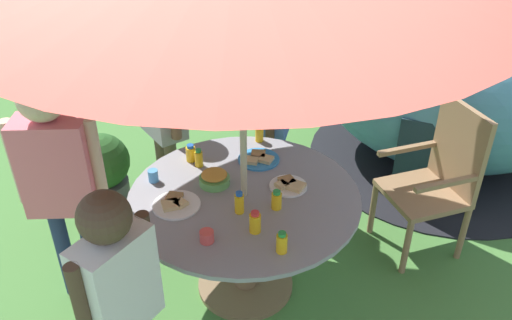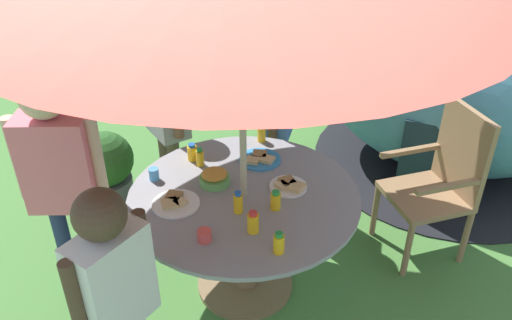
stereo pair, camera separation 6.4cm
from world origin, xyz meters
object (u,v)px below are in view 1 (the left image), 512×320
(wooden_chair, at_px, (438,175))
(plate_near_left, at_px, (259,159))
(potted_plant, at_px, (103,168))
(juice_bottle_center_front, at_px, (259,134))
(dome_tent, at_px, (452,83))
(child_in_pink_shirt, at_px, (57,166))
(juice_bottle_far_left, at_px, (277,200))
(cup_far, at_px, (153,176))
(cup_near, at_px, (207,237))
(juice_bottle_mid_right, at_px, (191,153))
(garden_table, at_px, (245,221))
(child_in_grey_shirt, at_px, (160,98))
(plate_near_right, at_px, (176,204))
(child_in_blue_shirt, at_px, (275,102))
(juice_bottle_mid_left, at_px, (255,222))
(juice_bottle_far_right, at_px, (199,158))
(plate_back_edge, at_px, (289,185))
(child_in_white_shirt, at_px, (117,283))
(juice_bottle_front_edge, at_px, (239,203))
(snack_bowl, at_px, (214,178))
(juice_bottle_center_back, at_px, (282,243))

(wooden_chair, distance_m, plate_near_left, 1.14)
(potted_plant, distance_m, juice_bottle_center_front, 1.25)
(dome_tent, relative_size, child_in_pink_shirt, 1.61)
(dome_tent, xyz_separation_m, juice_bottle_far_left, (-0.65, -2.04, 0.05))
(dome_tent, xyz_separation_m, cup_far, (-1.37, -2.09, 0.04))
(juice_bottle_center_front, distance_m, cup_near, 0.99)
(juice_bottle_center_front, height_order, juice_bottle_mid_right, juice_bottle_center_front)
(juice_bottle_far_left, bearing_deg, garden_table, 169.22)
(child_in_pink_shirt, bearing_deg, child_in_grey_shirt, 62.24)
(cup_near, distance_m, cup_far, 0.62)
(plate_near_right, height_order, juice_bottle_mid_right, juice_bottle_mid_right)
(child_in_blue_shirt, distance_m, plate_near_right, 1.14)
(dome_tent, height_order, juice_bottle_mid_left, dome_tent)
(garden_table, distance_m, juice_bottle_mid_right, 0.53)
(cup_far, bearing_deg, juice_bottle_mid_left, -13.13)
(child_in_grey_shirt, height_order, juice_bottle_far_right, child_in_grey_shirt)
(juice_bottle_far_left, bearing_deg, plate_back_edge, 92.62)
(child_in_white_shirt, height_order, juice_bottle_front_edge, child_in_white_shirt)
(cup_near, bearing_deg, plate_near_left, 95.25)
(juice_bottle_far_right, relative_size, cup_near, 1.62)
(juice_bottle_mid_left, height_order, juice_bottle_mid_right, juice_bottle_mid_left)
(snack_bowl, distance_m, plate_near_left, 0.35)
(potted_plant, relative_size, juice_bottle_front_edge, 4.41)
(wooden_chair, relative_size, juice_bottle_far_left, 9.09)
(child_in_pink_shirt, height_order, plate_near_right, child_in_pink_shirt)
(child_in_white_shirt, distance_m, juice_bottle_center_back, 0.76)
(potted_plant, height_order, plate_near_left, plate_near_left)
(juice_bottle_center_front, xyz_separation_m, cup_near, (0.16, -0.98, -0.02))
(child_in_blue_shirt, xyz_separation_m, juice_bottle_front_edge, (0.23, -1.04, -0.06))
(wooden_chair, relative_size, cup_near, 14.20)
(plate_near_right, distance_m, cup_far, 0.28)
(garden_table, relative_size, cup_near, 18.08)
(garden_table, relative_size, dome_tent, 0.56)
(plate_near_left, height_order, cup_near, cup_near)
(child_in_blue_shirt, height_order, juice_bottle_far_left, child_in_blue_shirt)
(child_in_white_shirt, bearing_deg, juice_bottle_far_left, -12.92)
(child_in_pink_shirt, bearing_deg, garden_table, 0.00)
(plate_near_right, bearing_deg, plate_near_left, 69.53)
(child_in_grey_shirt, distance_m, cup_near, 1.26)
(plate_near_right, bearing_deg, snack_bowl, 70.37)
(snack_bowl, relative_size, juice_bottle_front_edge, 1.36)
(child_in_grey_shirt, relative_size, juice_bottle_center_back, 12.12)
(dome_tent, height_order, potted_plant, dome_tent)
(juice_bottle_far_left, distance_m, juice_bottle_center_back, 0.33)
(plate_near_right, distance_m, juice_bottle_front_edge, 0.34)
(juice_bottle_center_back, distance_m, juice_bottle_mid_right, 0.95)
(plate_back_edge, xyz_separation_m, juice_bottle_mid_left, (-0.02, -0.42, 0.04))
(child_in_blue_shirt, bearing_deg, juice_bottle_far_right, -25.10)
(snack_bowl, bearing_deg, juice_bottle_far_left, -8.79)
(child_in_pink_shirt, bearing_deg, juice_bottle_mid_right, 28.68)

